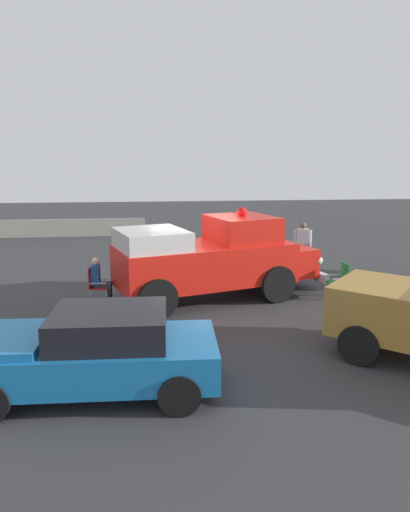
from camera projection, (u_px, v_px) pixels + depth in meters
The scene contains 8 objects.
ground_plane at pixel (194, 294), 13.96m from camera, with size 60.00×60.00×0.00m, color #333335.
vintage_fire_truck at pixel (213, 258), 13.26m from camera, with size 6.33×3.90×2.59m.
classic_hot_rod at pixel (90, 351), 7.97m from camera, with size 4.42×2.04×1.46m.
lawn_chair_near_truck at pixel (95, 282), 12.98m from camera, with size 0.51×0.53×1.02m.
lawn_chair_by_car at pixel (341, 278), 13.45m from camera, with size 0.50×0.52×1.02m.
spectator_seated at pixel (99, 278), 12.96m from camera, with size 0.55×0.41×1.29m.
spectator_standing at pixel (302, 242), 17.07m from camera, with size 0.64×0.37×1.68m.
background_fence at pixel (22, 229), 23.65m from camera, with size 12.30×0.12×0.90m.
Camera 1 is at (-1.17, -13.38, 3.98)m, focal length 33.00 mm.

